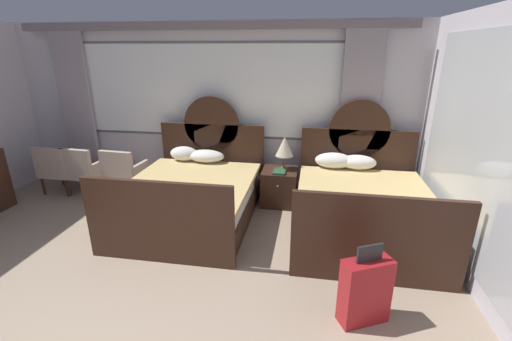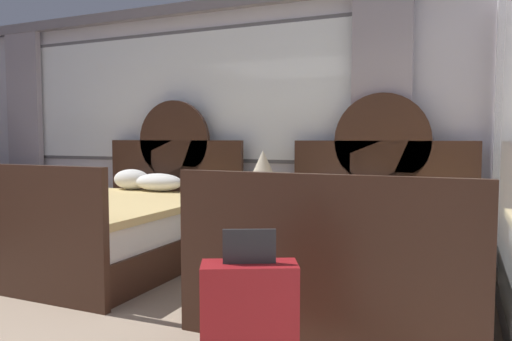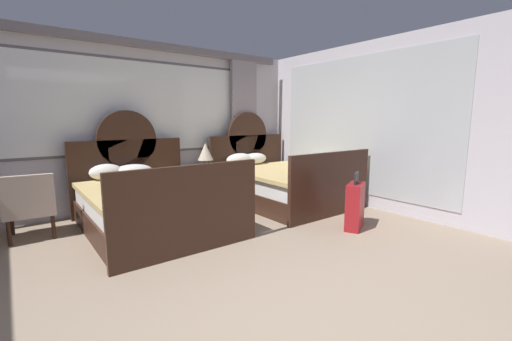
{
  "view_description": "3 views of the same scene",
  "coord_description": "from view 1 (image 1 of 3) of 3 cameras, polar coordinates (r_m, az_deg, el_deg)",
  "views": [
    {
      "loc": [
        1.69,
        -1.29,
        2.3
      ],
      "look_at": [
        0.96,
        3.01,
        0.75
      ],
      "focal_mm": 24.19,
      "sensor_mm": 36.0,
      "label": 1
    },
    {
      "loc": [
        3.07,
        -0.6,
        1.17
      ],
      "look_at": [
        1.5,
        3.0,
        0.9
      ],
      "focal_mm": 33.42,
      "sensor_mm": 36.0,
      "label": 2
    },
    {
      "loc": [
        -1.42,
        -1.28,
        1.46
      ],
      "look_at": [
        1.49,
        2.54,
        0.7
      ],
      "focal_mm": 23.01,
      "sensor_mm": 36.0,
      "label": 3
    }
  ],
  "objects": [
    {
      "name": "bed_near_mirror",
      "position": [
        4.73,
        17.05,
        -5.75
      ],
      "size": [
        1.71,
        2.18,
        1.6
      ],
      "color": "#382116",
      "rests_on": "ground_plane"
    },
    {
      "name": "wall_right_mirror",
      "position": [
        3.64,
        36.28,
        0.56
      ],
      "size": [
        0.08,
        4.76,
        2.7
      ],
      "color": "silver",
      "rests_on": "ground_plane"
    },
    {
      "name": "armchair_by_window_left",
      "position": [
        5.91,
        -21.03,
        -0.1
      ],
      "size": [
        0.58,
        0.58,
        0.82
      ],
      "color": "#B29E8E",
      "rests_on": "ground_plane"
    },
    {
      "name": "bed_near_window",
      "position": [
        4.95,
        -10.39,
        -4.02
      ],
      "size": [
        1.71,
        2.18,
        1.6
      ],
      "color": "#382116",
      "rests_on": "ground_plane"
    },
    {
      "name": "armchair_by_window_right",
      "position": [
        6.57,
        -29.9,
        0.48
      ],
      "size": [
        0.55,
        0.55,
        0.82
      ],
      "color": "#B29E8E",
      "rests_on": "ground_plane"
    },
    {
      "name": "suitcase_on_floor",
      "position": [
        3.31,
        17.59,
        -18.44
      ],
      "size": [
        0.47,
        0.35,
        0.77
      ],
      "color": "maroon",
      "rests_on": "ground_plane"
    },
    {
      "name": "nightstand_between_beds",
      "position": [
        5.35,
        3.9,
        -2.71
      ],
      "size": [
        0.53,
        0.55,
        0.55
      ],
      "color": "#382116",
      "rests_on": "ground_plane"
    },
    {
      "name": "armchair_by_window_centre",
      "position": [
        6.29,
        -26.56,
        0.27
      ],
      "size": [
        0.58,
        0.58,
        0.82
      ],
      "color": "#B29E8E",
      "rests_on": "ground_plane"
    },
    {
      "name": "book_on_nightstand",
      "position": [
        5.14,
        3.89,
        -0.16
      ],
      "size": [
        0.18,
        0.26,
        0.03
      ],
      "color": "#285133",
      "rests_on": "nightstand_between_beds"
    },
    {
      "name": "wall_back_window",
      "position": [
        5.77,
        -7.64,
        10.8
      ],
      "size": [
        6.63,
        0.22,
        2.7
      ],
      "color": "silver",
      "rests_on": "ground_plane"
    },
    {
      "name": "table_lamp_on_nightstand",
      "position": [
        5.19,
        4.74,
        3.9
      ],
      "size": [
        0.27,
        0.27,
        0.51
      ],
      "color": "brown",
      "rests_on": "nightstand_between_beds"
    }
  ]
}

